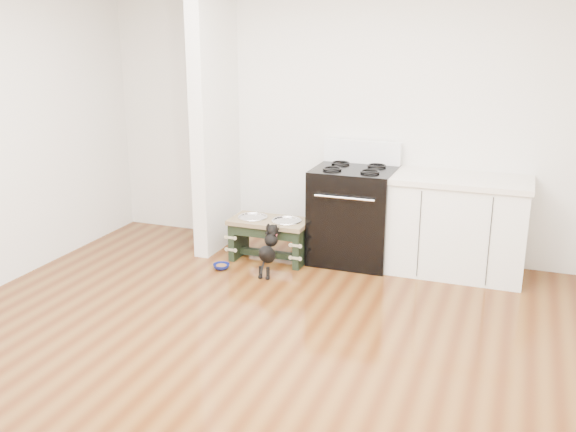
% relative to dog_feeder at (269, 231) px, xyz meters
% --- Properties ---
extents(ground, '(5.00, 5.00, 0.00)m').
position_rel_dog_feeder_xyz_m(ground, '(0.51, -1.87, -0.30)').
color(ground, '#4A240D').
rests_on(ground, ground).
extents(room_shell, '(5.00, 5.00, 5.00)m').
position_rel_dog_feeder_xyz_m(room_shell, '(0.51, -1.87, 1.32)').
color(room_shell, silver).
rests_on(room_shell, ground).
extents(partition_wall, '(0.15, 0.80, 2.70)m').
position_rel_dog_feeder_xyz_m(partition_wall, '(-0.67, 0.23, 1.05)').
color(partition_wall, silver).
rests_on(partition_wall, ground).
extents(oven_range, '(0.76, 0.69, 1.14)m').
position_rel_dog_feeder_xyz_m(oven_range, '(0.76, 0.29, 0.18)').
color(oven_range, black).
rests_on(oven_range, ground).
extents(cabinet_run, '(1.24, 0.64, 0.91)m').
position_rel_dog_feeder_xyz_m(cabinet_run, '(1.74, 0.31, 0.16)').
color(cabinet_run, white).
rests_on(cabinet_run, ground).
extents(dog_feeder, '(0.76, 0.41, 0.43)m').
position_rel_dog_feeder_xyz_m(dog_feeder, '(0.00, 0.00, 0.00)').
color(dog_feeder, black).
rests_on(dog_feeder, ground).
extents(puppy, '(0.13, 0.39, 0.46)m').
position_rel_dog_feeder_xyz_m(puppy, '(0.14, -0.35, -0.04)').
color(puppy, black).
rests_on(puppy, ground).
extents(floor_bowl, '(0.16, 0.16, 0.05)m').
position_rel_dog_feeder_xyz_m(floor_bowl, '(-0.34, -0.38, -0.27)').
color(floor_bowl, navy).
rests_on(floor_bowl, ground).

